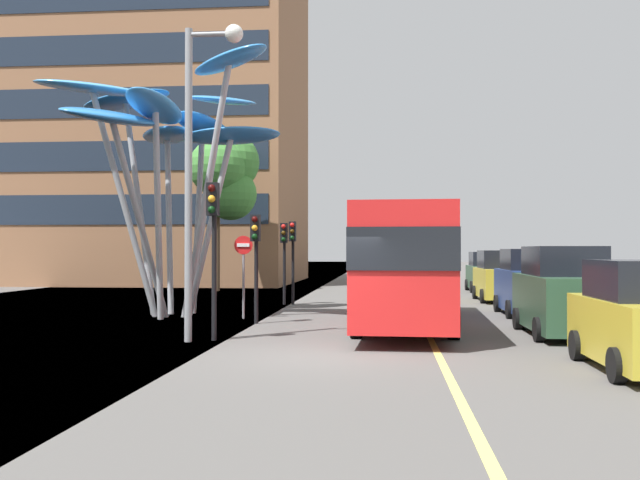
# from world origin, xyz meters

# --- Properties ---
(ground) EXTENTS (120.00, 240.00, 0.10)m
(ground) POSITION_xyz_m (-0.66, 0.00, -0.05)
(ground) COLOR #54514F
(red_bus) EXTENTS (2.97, 11.31, 3.55)m
(red_bus) POSITION_xyz_m (1.94, 6.15, 1.94)
(red_bus) COLOR red
(red_bus) RESTS_ON ground
(leaf_sculpture) EXTENTS (8.24, 7.97, 8.59)m
(leaf_sculpture) POSITION_xyz_m (-5.89, 8.30, 6.34)
(leaf_sculpture) COLOR #9EA0A5
(leaf_sculpture) RESTS_ON ground
(traffic_light_kerb_near) EXTENTS (0.28, 0.42, 3.85)m
(traffic_light_kerb_near) POSITION_xyz_m (-2.82, 2.19, 2.78)
(traffic_light_kerb_near) COLOR black
(traffic_light_kerb_near) RESTS_ON ground
(traffic_light_kerb_far) EXTENTS (0.28, 0.42, 3.27)m
(traffic_light_kerb_far) POSITION_xyz_m (-2.53, 6.27, 2.38)
(traffic_light_kerb_far) COLOR black
(traffic_light_kerb_far) RESTS_ON ground
(traffic_light_island_mid) EXTENTS (0.28, 0.42, 3.36)m
(traffic_light_island_mid) POSITION_xyz_m (-2.41, 13.88, 2.44)
(traffic_light_island_mid) COLOR black
(traffic_light_island_mid) RESTS_ON ground
(traffic_light_opposite) EXTENTS (0.28, 0.42, 3.30)m
(traffic_light_opposite) POSITION_xyz_m (-2.75, 13.81, 2.40)
(traffic_light_opposite) COLOR black
(traffic_light_opposite) RESTS_ON ground
(car_parked_mid) EXTENTS (2.02, 4.49, 2.31)m
(car_parked_mid) POSITION_xyz_m (5.92, 4.13, 1.08)
(car_parked_mid) COLOR #2D5138
(car_parked_mid) RESTS_ON ground
(car_parked_far) EXTENTS (1.90, 4.19, 2.25)m
(car_parked_far) POSITION_xyz_m (6.17, 9.96, 1.06)
(car_parked_far) COLOR navy
(car_parked_far) RESTS_ON ground
(car_side_street) EXTENTS (1.92, 4.36, 2.19)m
(car_side_street) POSITION_xyz_m (6.20, 16.65, 1.02)
(car_side_street) COLOR gold
(car_side_street) RESTS_ON ground
(car_far_side) EXTENTS (1.99, 3.88, 2.11)m
(car_far_side) POSITION_xyz_m (6.65, 23.84, 0.99)
(car_far_side) COLOR #2D5138
(car_far_side) RESTS_ON ground
(street_lamp) EXTENTS (1.42, 0.44, 7.65)m
(street_lamp) POSITION_xyz_m (-3.09, 1.99, 4.85)
(street_lamp) COLOR gray
(street_lamp) RESTS_ON ground
(tree_pavement_near) EXTENTS (3.55, 4.02, 8.54)m
(tree_pavement_near) POSITION_xyz_m (-7.14, 22.60, 6.31)
(tree_pavement_near) COLOR brown
(tree_pavement_near) RESTS_ON ground
(no_entry_sign) EXTENTS (0.60, 0.12, 2.67)m
(no_entry_sign) POSITION_xyz_m (-3.22, 7.87, 1.77)
(no_entry_sign) COLOR gray
(no_entry_sign) RESTS_ON ground
(backdrop_building) EXTENTS (19.07, 15.71, 22.14)m
(backdrop_building) POSITION_xyz_m (-14.38, 33.87, 11.07)
(backdrop_building) COLOR #8E6042
(backdrop_building) RESTS_ON ground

